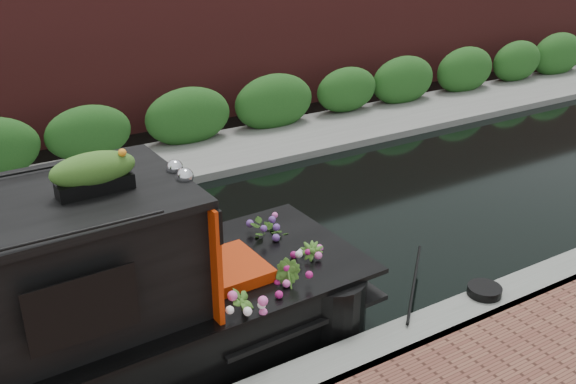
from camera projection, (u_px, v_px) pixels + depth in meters
ground at (186, 269)px, 9.99m from camera, size 80.00×80.00×0.00m
far_bank_path at (106, 179)px, 13.27m from camera, size 40.00×2.40×0.34m
far_hedge at (93, 166)px, 13.97m from camera, size 40.00×1.10×2.80m
far_brick_wall at (69, 138)px, 15.61m from camera, size 40.00×1.00×8.00m
rope_fender at (348, 279)px, 9.37m from camera, size 0.38×0.42×0.38m
coiled_mooring_rope at (484, 291)px, 8.86m from camera, size 0.47×0.47×0.12m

